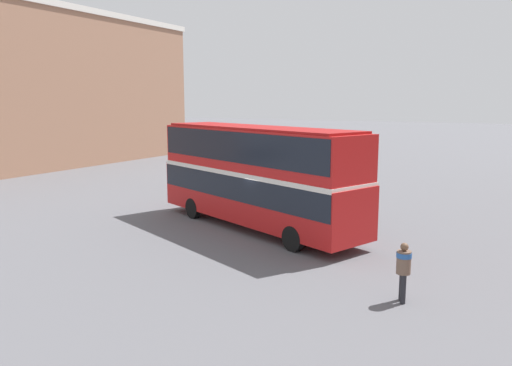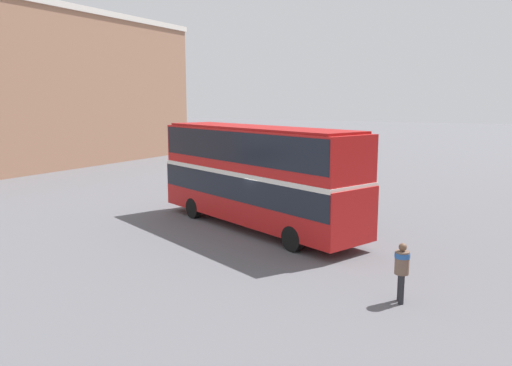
% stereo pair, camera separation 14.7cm
% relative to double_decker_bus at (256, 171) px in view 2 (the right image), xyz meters
% --- Properties ---
extents(ground_plane, '(240.00, 240.00, 0.00)m').
position_rel_double_decker_bus_xyz_m(ground_plane, '(1.55, -0.63, -2.60)').
color(ground_plane, '#5B5B60').
extents(building_row_left, '(10.27, 33.27, 13.40)m').
position_rel_double_decker_bus_xyz_m(building_row_left, '(-27.80, 8.81, 4.11)').
color(building_row_left, '#9E7056').
rests_on(building_row_left, ground_plane).
extents(double_decker_bus, '(11.48, 6.60, 4.54)m').
position_rel_double_decker_bus_xyz_m(double_decker_bus, '(0.00, 0.00, 0.00)').
color(double_decker_bus, red).
rests_on(double_decker_bus, ground_plane).
extents(pedestrian_foreground, '(0.54, 0.54, 1.73)m').
position_rel_double_decker_bus_xyz_m(pedestrian_foreground, '(7.66, -5.34, -1.54)').
color(pedestrian_foreground, '#232328').
rests_on(pedestrian_foreground, ground_plane).
extents(parked_car_kerb_near, '(4.85, 2.77, 1.55)m').
position_rel_double_decker_bus_xyz_m(parked_car_kerb_near, '(-7.72, 8.99, -1.81)').
color(parked_car_kerb_near, black).
rests_on(parked_car_kerb_near, ground_plane).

